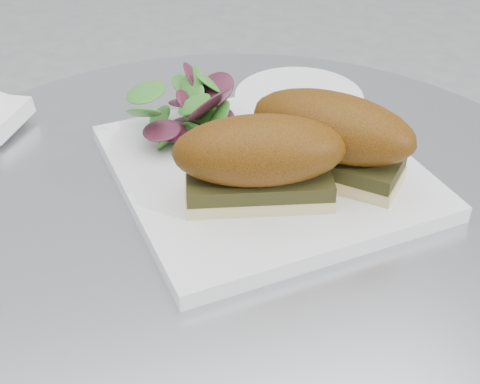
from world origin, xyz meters
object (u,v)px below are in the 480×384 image
Objects in this scene: sandwich_right at (332,135)px; plate at (265,171)px; sandwich_left at (259,159)px; saucer at (299,100)px.

plate is at bearing -169.90° from sandwich_right.
sandwich_right is (0.07, 0.02, 0.00)m from sandwich_left.
sandwich_left and sandwich_right have the same top height.
sandwich_right is at bearing 26.79° from sandwich_left.
sandwich_left is 0.21m from saucer.
plate is at bearing 78.00° from sandwich_left.
saucer is (0.11, 0.18, -0.05)m from sandwich_left.
sandwich_left reaches higher than saucer.
sandwich_left is at bearing -115.66° from plate.
sandwich_left is (-0.02, -0.05, 0.05)m from plate.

